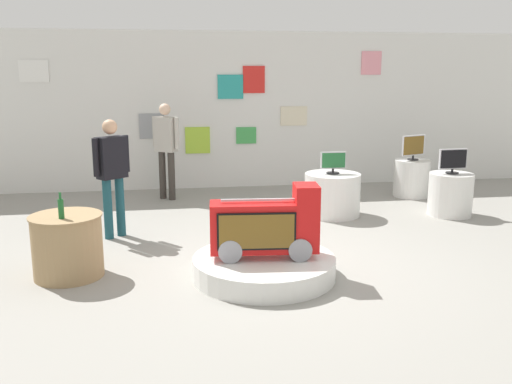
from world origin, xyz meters
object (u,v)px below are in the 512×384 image
Objects in this scene: main_display_pedestal at (264,267)px; display_pedestal_right_rear at (412,178)px; shopper_browsing_rear at (112,169)px; shopper_browsing_near_truck at (166,144)px; display_pedestal_center_rear at (450,194)px; novelty_firetruck_tv at (266,228)px; display_pedestal_left_rear at (332,194)px; tv_on_left_rear at (333,162)px; bottle_on_side_table at (61,208)px; tv_on_center_rear at (453,161)px; tv_on_right_rear at (414,147)px; side_table_round at (68,245)px.

main_display_pedestal is 2.36× the size of display_pedestal_right_rear.
shopper_browsing_rear reaches higher than main_display_pedestal.
shopper_browsing_near_truck is at bearing 72.39° from shopper_browsing_rear.
display_pedestal_center_rear is at bearing 4.66° from shopper_browsing_rear.
shopper_browsing_rear is at bearing 134.12° from novelty_firetruck_tv.
display_pedestal_left_rear is 2.20× the size of tv_on_left_rear.
shopper_browsing_near_truck is at bearing 148.72° from display_pedestal_left_rear.
novelty_firetruck_tv is 0.71× the size of shopper_browsing_near_truck.
bottle_on_side_table reaches higher than main_display_pedestal.
tv_on_center_rear is at bearing -22.66° from shopper_browsing_near_truck.
shopper_browsing_near_truck reaches higher than bottle_on_side_table.
shopper_browsing_rear is (-5.13, -1.81, 0.03)m from tv_on_right_rear.
shopper_browsing_near_truck is (1.11, 3.89, 0.18)m from bottle_on_side_table.
tv_on_left_rear reaches higher than side_table_round.
display_pedestal_center_rear is at bearing 18.92° from side_table_round.
bottle_on_side_table is (-5.52, -3.43, -0.10)m from tv_on_right_rear.
main_display_pedestal is 1.32× the size of novelty_firetruck_tv.
shopper_browsing_near_truck is (1.10, 3.74, 0.64)m from side_table_round.
display_pedestal_left_rear is 0.52× the size of shopper_browsing_near_truck.
novelty_firetruck_tv is 2.97m from tv_on_left_rear.
display_pedestal_left_rear is 1.75× the size of tv_on_right_rear.
tv_on_right_rear is at bearing 30.82° from side_table_round.
main_display_pedestal is at bearing -46.11° from shopper_browsing_rear.
shopper_browsing_near_truck is (-1.05, 4.11, 0.88)m from main_display_pedestal.
tv_on_right_rear is 4.43m from shopper_browsing_near_truck.
novelty_firetruck_tv reaches higher than main_display_pedestal.
bottle_on_side_table is 0.18× the size of shopper_browsing_rear.
novelty_firetruck_tv is 3.01× the size of tv_on_left_rear.
tv_on_right_rear is 0.30× the size of shopper_browsing_near_truck.
display_pedestal_left_rear is 0.52m from tv_on_left_rear.
bottle_on_side_table is at bearing -103.43° from shopper_browsing_rear.
display_pedestal_left_rear is 0.54× the size of shopper_browsing_rear.
novelty_firetruck_tv is 2.97m from display_pedestal_left_rear.
tv_on_center_rear is 5.87m from side_table_round.
novelty_firetruck_tv is at bearing -132.40° from display_pedestal_right_rear.
display_pedestal_right_rear is (3.34, 3.66, -0.23)m from novelty_firetruck_tv.
shopper_browsing_near_truck reaches higher than tv_on_center_rear.
novelty_firetruck_tv is at bearing -45.88° from shopper_browsing_rear.
novelty_firetruck_tv is 4.06m from display_pedestal_center_rear.
tv_on_center_rear is (3.36, 2.26, 0.31)m from novelty_firetruck_tv.
shopper_browsing_rear reaches higher than tv_on_center_rear.
display_pedestal_right_rear is 5.48m from shopper_browsing_rear.
tv_on_left_rear is at bearing -148.63° from display_pedestal_right_rear.
side_table_round is (-3.68, -2.18, 0.03)m from display_pedestal_left_rear.
novelty_firetruck_tv is at bearing -146.03° from display_pedestal_center_rear.
display_pedestal_left_rear is 1.88m from display_pedestal_center_rear.
shopper_browsing_near_truck reaches higher than novelty_firetruck_tv.
tv_on_right_rear is (3.34, 3.65, 0.35)m from novelty_firetruck_tv.
display_pedestal_left_rear is 2.22m from tv_on_right_rear.
bottle_on_side_table is at bearing -147.79° from display_pedestal_left_rear.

